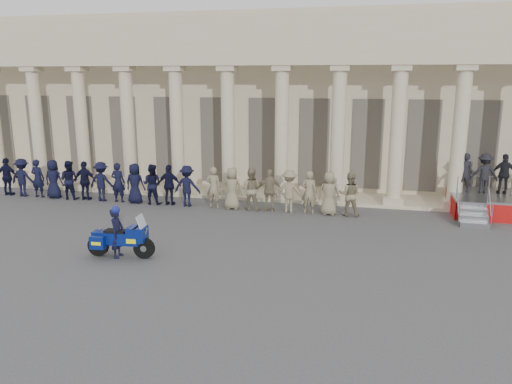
{
  "coord_description": "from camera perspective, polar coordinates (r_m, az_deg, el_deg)",
  "views": [
    {
      "loc": [
        5.37,
        -14.93,
        5.85
      ],
      "look_at": [
        1.29,
        2.74,
        1.6
      ],
      "focal_mm": 35.0,
      "sensor_mm": 36.0,
      "label": 1
    }
  ],
  "objects": [
    {
      "name": "ground",
      "position": [
        16.91,
        -6.41,
        -7.13
      ],
      "size": [
        90.0,
        90.0,
        0.0
      ],
      "primitive_type": "plane",
      "color": "#444447",
      "rests_on": "ground"
    },
    {
      "name": "building",
      "position": [
        30.19,
        2.8,
        10.65
      ],
      "size": [
        40.0,
        12.5,
        9.0
      ],
      "color": "#C2B291",
      "rests_on": "ground"
    },
    {
      "name": "officer_rank",
      "position": [
        23.33,
        -10.49,
        0.82
      ],
      "size": [
        17.77,
        0.71,
        1.88
      ],
      "color": "black",
      "rests_on": "ground"
    },
    {
      "name": "reviewing_stand",
      "position": [
        23.79,
        26.55,
        1.01
      ],
      "size": [
        4.23,
        4.06,
        2.59
      ],
      "color": "gray",
      "rests_on": "ground"
    },
    {
      "name": "motorcycle",
      "position": [
        16.99,
        -15.16,
        -5.16
      ],
      "size": [
        2.3,
        0.96,
        1.47
      ],
      "rotation": [
        0.0,
        0.0,
        0.07
      ],
      "color": "black",
      "rests_on": "ground"
    },
    {
      "name": "rider",
      "position": [
        16.97,
        -15.6,
        -4.4
      ],
      "size": [
        0.44,
        0.63,
        1.74
      ],
      "rotation": [
        0.0,
        0.0,
        1.65
      ],
      "color": "black",
      "rests_on": "ground"
    }
  ]
}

